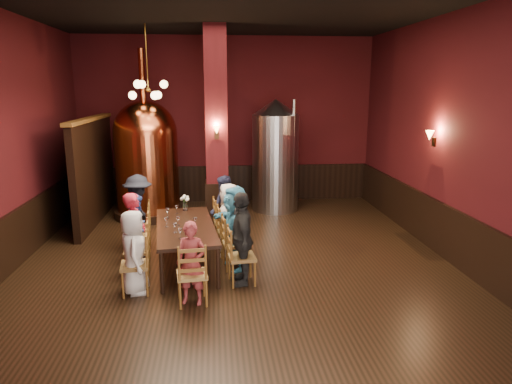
{
  "coord_description": "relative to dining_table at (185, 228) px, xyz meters",
  "views": [
    {
      "loc": [
        -0.37,
        -7.69,
        3.17
      ],
      "look_at": [
        0.37,
        0.2,
        1.33
      ],
      "focal_mm": 32.0,
      "sensor_mm": 36.0,
      "label": 1
    }
  ],
  "objects": [
    {
      "name": "chair_5",
      "position": [
        0.88,
        -0.23,
        -0.23
      ],
      "size": [
        0.51,
        0.51,
        0.92
      ],
      "primitive_type": null,
      "rotation": [
        0.0,
        0.0,
        1.69
      ],
      "color": "brown",
      "rests_on": "ground"
    },
    {
      "name": "partition",
      "position": [
        -2.29,
        2.99,
        0.51
      ],
      "size": [
        0.22,
        3.5,
        2.4
      ],
      "primitive_type": "cube",
      "color": "black",
      "rests_on": "ground"
    },
    {
      "name": "chair_8",
      "position": [
        0.18,
        -1.54,
        -0.23
      ],
      "size": [
        0.51,
        0.51,
        0.92
      ],
      "primitive_type": null,
      "rotation": [
        0.0,
        0.0,
        3.26
      ],
      "color": "brown",
      "rests_on": "ground"
    },
    {
      "name": "wine_glass_5",
      "position": [
        -0.15,
        -0.43,
        0.15
      ],
      "size": [
        0.07,
        0.07,
        0.17
      ],
      "primitive_type": null,
      "color": "white",
      "rests_on": "dining_table"
    },
    {
      "name": "person_8",
      "position": [
        0.18,
        -1.54,
        -0.06
      ],
      "size": [
        0.52,
        0.41,
        1.26
      ],
      "primitive_type": "imported",
      "rotation": [
        0.0,
        0.0,
        6.03
      ],
      "color": "maroon",
      "rests_on": "ground"
    },
    {
      "name": "person_3",
      "position": [
        -0.96,
        0.9,
        0.07
      ],
      "size": [
        0.58,
        0.99,
        1.51
      ],
      "primitive_type": "imported",
      "rotation": [
        0.0,
        0.0,
        1.59
      ],
      "color": "black",
      "rests_on": "ground"
    },
    {
      "name": "steel_vessel",
      "position": [
        2.12,
        3.65,
        0.75
      ],
      "size": [
        1.19,
        1.19,
        2.87
      ],
      "rotation": [
        0.0,
        0.0,
        0.01
      ],
      "color": "#B2B2B7",
      "rests_on": "ground"
    },
    {
      "name": "person_7",
      "position": [
        0.73,
        1.09,
        0.02
      ],
      "size": [
        0.54,
        0.76,
        1.42
      ],
      "primitive_type": "imported",
      "rotation": [
        0.0,
        0.0,
        5.03
      ],
      "color": "#1D203B",
      "rests_on": "ground"
    },
    {
      "name": "chair_7",
      "position": [
        0.73,
        1.09,
        -0.23
      ],
      "size": [
        0.51,
        0.51,
        0.92
      ],
      "primitive_type": null,
      "rotation": [
        0.0,
        0.0,
        1.69
      ],
      "color": "brown",
      "rests_on": "ground"
    },
    {
      "name": "person_1",
      "position": [
        -0.81,
        -0.42,
        0.04
      ],
      "size": [
        0.4,
        0.56,
        1.46
      ],
      "primitive_type": "imported",
      "rotation": [
        0.0,
        0.0,
        1.48
      ],
      "color": "red",
      "rests_on": "ground"
    },
    {
      "name": "wine_glass_0",
      "position": [
        0.12,
        -0.96,
        0.15
      ],
      "size": [
        0.07,
        0.07,
        0.17
      ],
      "primitive_type": null,
      "color": "white",
      "rests_on": "dining_table"
    },
    {
      "name": "sconce_column",
      "position": [
        0.61,
        2.29,
        1.51
      ],
      "size": [
        0.2,
        0.2,
        0.36
      ],
      "primitive_type": null,
      "rotation": [
        0.0,
        0.0,
        3.14
      ],
      "color": "black",
      "rests_on": "column"
    },
    {
      "name": "person_4",
      "position": [
        0.96,
        -0.9,
        0.09
      ],
      "size": [
        0.42,
        0.92,
        1.55
      ],
      "primitive_type": "imported",
      "rotation": [
        0.0,
        0.0,
        4.76
      ],
      "color": "black",
      "rests_on": "ground"
    },
    {
      "name": "chair_0",
      "position": [
        -0.73,
        -1.09,
        -0.23
      ],
      "size": [
        0.51,
        0.51,
        0.92
      ],
      "primitive_type": null,
      "rotation": [
        0.0,
        0.0,
        -1.46
      ],
      "color": "brown",
      "rests_on": "ground"
    },
    {
      "name": "wine_glass_8",
      "position": [
        -0.12,
        -0.03,
        0.15
      ],
      "size": [
        0.07,
        0.07,
        0.17
      ],
      "primitive_type": null,
      "color": "white",
      "rests_on": "dining_table"
    },
    {
      "name": "wine_glass_4",
      "position": [
        0.18,
        -0.14,
        0.15
      ],
      "size": [
        0.07,
        0.07,
        0.17
      ],
      "primitive_type": null,
      "color": "white",
      "rests_on": "dining_table"
    },
    {
      "name": "wainscot_right",
      "position": [
        4.87,
        -0.21,
        -0.19
      ],
      "size": [
        0.08,
        9.9,
        1.0
      ],
      "primitive_type": "cube",
      "color": "black",
      "rests_on": "ground"
    },
    {
      "name": "room",
      "position": [
        0.91,
        -0.21,
        1.56
      ],
      "size": [
        10.0,
        10.02,
        4.5
      ],
      "color": "black",
      "rests_on": "ground"
    },
    {
      "name": "chair_1",
      "position": [
        -0.81,
        -0.42,
        -0.23
      ],
      "size": [
        0.51,
        0.51,
        0.92
      ],
      "primitive_type": null,
      "rotation": [
        0.0,
        0.0,
        -1.46
      ],
      "color": "brown",
      "rests_on": "ground"
    },
    {
      "name": "sconce_wall",
      "position": [
        4.81,
        0.59,
        1.51
      ],
      "size": [
        0.2,
        0.2,
        0.36
      ],
      "primitive_type": null,
      "rotation": [
        0.0,
        0.0,
        1.57
      ],
      "color": "black",
      "rests_on": "room"
    },
    {
      "name": "copper_kettle",
      "position": [
        -1.1,
        3.35,
        0.79
      ],
      "size": [
        1.71,
        1.71,
        4.04
      ],
      "rotation": [
        0.0,
        0.0,
        -0.1
      ],
      "color": "black",
      "rests_on": "ground"
    },
    {
      "name": "chair_3",
      "position": [
        -0.96,
        0.9,
        -0.23
      ],
      "size": [
        0.51,
        0.51,
        0.92
      ],
      "primitive_type": null,
      "rotation": [
        0.0,
        0.0,
        -1.46
      ],
      "color": "brown",
      "rests_on": "ground"
    },
    {
      "name": "person_0",
      "position": [
        -0.73,
        -1.09,
        -0.02
      ],
      "size": [
        0.52,
        0.71,
        1.33
      ],
      "primitive_type": "imported",
      "rotation": [
        0.0,
        0.0,
        1.73
      ],
      "color": "silver",
      "rests_on": "ground"
    },
    {
      "name": "chair_2",
      "position": [
        -0.88,
        0.23,
        -0.23
      ],
      "size": [
        0.51,
        0.51,
        0.92
      ],
      "primitive_type": null,
      "rotation": [
        0.0,
        0.0,
        -1.46
      ],
      "color": "brown",
      "rests_on": "ground"
    },
    {
      "name": "wainscot_back",
      "position": [
        0.91,
        4.75,
        -0.19
      ],
      "size": [
        7.9,
        0.08,
        1.0
      ],
      "primitive_type": "cube",
      "color": "black",
      "rests_on": "ground"
    },
    {
      "name": "wine_glass_2",
      "position": [
        -0.2,
        0.76,
        0.15
      ],
      "size": [
        0.07,
        0.07,
        0.17
      ],
      "primitive_type": null,
      "color": "white",
      "rests_on": "dining_table"
    },
    {
      "name": "wine_glass_7",
      "position": [
        -0.32,
        -0.08,
        0.15
      ],
      "size": [
        0.07,
        0.07,
        0.17
      ],
      "primitive_type": null,
      "color": "white",
      "rests_on": "dining_table"
    },
    {
      "name": "dining_table",
      "position": [
        0.0,
        0.0,
        0.0
      ],
      "size": [
        1.27,
        2.5,
        0.75
      ],
      "rotation": [
        0.0,
        0.0,
        0.11
      ],
      "color": "black",
      "rests_on": "ground"
    },
    {
      "name": "chair_4",
      "position": [
        0.96,
        -0.9,
        -0.23
      ],
      "size": [
        0.51,
        0.51,
        0.92
      ],
      "primitive_type": null,
      "rotation": [
        0.0,
        0.0,
        1.69
      ],
      "color": "brown",
      "rests_on": "ground"
    },
    {
      "name": "pendant_cluster",
      "position": [
        -0.89,
        2.69,
        2.41
      ],
      "size": [
        0.9,
        0.9,
        1.7
      ],
      "primitive_type": null,
      "color": "#A57226",
      "rests_on": "room"
    },
    {
      "name": "wine_glass_6",
      "position": [
        -0.04,
        -0.75,
        0.15
      ],
      "size": [
        0.07,
        0.07,
        0.17
      ],
      "primitive_type": null,
      "color": "white",
      "rests_on": "dining_table"
    },
    {
      "name": "wine_glass_1",
      "position": [
        -0.35,
        0.47,
        0.15
      ],
      "size": [
        0.07,
        0.07,
        0.17
      ],
      "primitive_type": null,
      "color": "white",
      "rests_on": "dining_table"
    },
    {
      "name": "chair_6",
      "position": [
        0.81,
        0.42,
        -0.23
      ],
      "size": [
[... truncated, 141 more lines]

